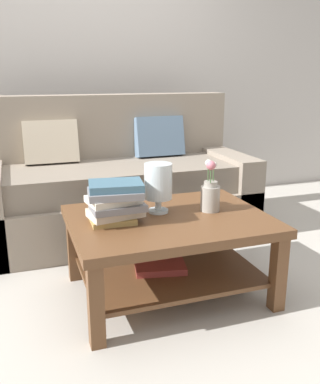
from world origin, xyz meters
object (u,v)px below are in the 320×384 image
Objects in this scene: couch at (116,187)px; glass_hurricane_vase at (158,183)px; coffee_table at (169,238)px; book_stack_main at (115,202)px; flower_pitcher at (210,193)px.

couch is 1.02m from glass_hurricane_vase.
coffee_table is (0.04, -1.07, -0.03)m from couch.
couch is 7.28× the size of glass_hurricane_vase.
couch is 1.12m from book_stack_main.
coffee_table is at bearing -175.70° from flower_pitcher.
glass_hurricane_vase is (0.01, -0.98, 0.27)m from couch.
couch is 6.58× the size of book_stack_main.
flower_pitcher reaches higher than coffee_table.
couch is at bearing 76.72° from book_stack_main.
coffee_table is 0.31m from glass_hurricane_vase.
glass_hurricane_vase is at bearing -89.13° from couch.
flower_pitcher is at bearing 4.30° from coffee_table.
flower_pitcher is at bearing 1.46° from book_stack_main.
couch is 1.90× the size of coffee_table.
flower_pitcher is (0.26, 0.02, 0.23)m from coffee_table.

